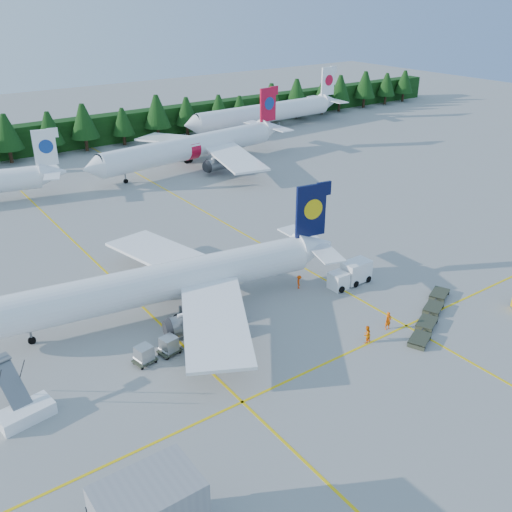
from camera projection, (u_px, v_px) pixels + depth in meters
ground at (322, 319)px, 58.59m from camera, size 320.00×320.00×0.00m
taxi_stripe_a at (116, 281)px, 65.94m from camera, size 0.25×120.00×0.01m
taxi_stripe_b at (256, 241)px, 76.44m from camera, size 0.25×120.00×0.01m
taxi_stripe_cross at (364, 346)px, 54.18m from camera, size 80.00×0.25×0.01m
treeline_hedge at (58, 136)px, 117.58m from camera, size 220.00×4.00×6.00m
airliner_navy at (151, 286)px, 57.82m from camera, size 39.06×31.90×11.42m
airliner_red at (187, 149)px, 105.19m from camera, size 43.18×35.35×12.57m
airliner_far_right at (260, 113)px, 133.03m from camera, size 44.06×5.77×12.81m
airstairs at (24, 409)px, 44.86m from camera, size 4.46×6.06×3.77m
service_truck at (350, 274)px, 64.87m from camera, size 5.35×2.06×2.57m
dolly_train at (430, 314)px, 58.46m from camera, size 11.92×7.21×0.15m
uld_pair at (157, 349)px, 51.87m from camera, size 4.69×1.85×1.50m
crew_a at (388, 321)px, 56.44m from camera, size 0.75×0.55×1.89m
crew_b at (367, 334)px, 54.31m from camera, size 0.97×0.81×1.79m
crew_c at (299, 282)px, 64.16m from camera, size 0.73×0.79×1.59m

